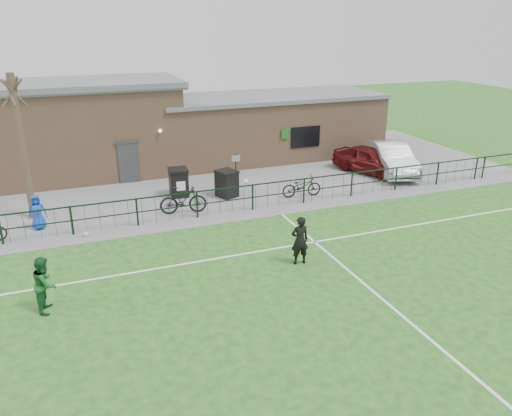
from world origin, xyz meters
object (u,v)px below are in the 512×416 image
object	(u,v)px
sign_post	(236,174)
spectator_child	(37,212)
ball_ground	(86,234)
bicycle_e	(302,186)
bare_tree	(23,149)
car_maroon	(370,160)
car_silver	(391,158)
bicycle_d	(183,200)
outfield_player	(45,284)
wheelie_bin_left	(179,183)
wheelie_bin_right	(227,184)

from	to	relation	value
sign_post	spectator_child	world-z (taller)	sign_post
ball_ground	bicycle_e	bearing A→B (deg)	6.81
bare_tree	car_maroon	distance (m)	17.14
car_silver	ball_ground	distance (m)	16.40
bare_tree	bicycle_d	distance (m)	6.76
sign_post	bare_tree	bearing A→B (deg)	178.95
car_silver	car_maroon	bearing A→B (deg)	178.70
bare_tree	sign_post	size ratio (longest dim) A/B	3.00
sign_post	bicycle_d	distance (m)	3.42
spectator_child	outfield_player	distance (m)	6.48
bicycle_e	ball_ground	xyz separation A→B (m)	(-9.84, -1.18, -0.42)
sign_post	outfield_player	distance (m)	11.43
bare_tree	sign_post	xyz separation A→B (m)	(9.03, -0.17, -1.98)
sign_post	bicycle_d	size ratio (longest dim) A/B	0.99
spectator_child	sign_post	bearing A→B (deg)	7.72
wheelie_bin_left	ball_ground	bearing A→B (deg)	-138.16
car_silver	bicycle_d	xyz separation A→B (m)	(-11.99, -1.97, -0.21)
wheelie_bin_left	outfield_player	world-z (taller)	outfield_player
bicycle_e	car_silver	bearing A→B (deg)	-68.41
bicycle_e	bare_tree	bearing A→B (deg)	87.15
wheelie_bin_left	sign_post	xyz separation A→B (m)	(2.63, -0.71, 0.38)
wheelie_bin_left	bicycle_e	bearing A→B (deg)	-17.83
wheelie_bin_left	car_maroon	size ratio (longest dim) A/B	0.29
wheelie_bin_left	outfield_player	distance (m)	10.23
bare_tree	bicycle_e	world-z (taller)	bare_tree
wheelie_bin_left	car_silver	world-z (taller)	car_silver
bare_tree	ball_ground	bearing A→B (deg)	-55.63
car_silver	outfield_player	bearing A→B (deg)	-138.84
bicycle_d	ball_ground	world-z (taller)	bicycle_d
wheelie_bin_left	sign_post	world-z (taller)	sign_post
wheelie_bin_left	ball_ground	size ratio (longest dim) A/B	6.12
car_maroon	car_silver	size ratio (longest dim) A/B	0.86
bicycle_e	ball_ground	distance (m)	9.92
car_maroon	bicycle_e	bearing A→B (deg)	-178.56
bicycle_d	ball_ground	size ratio (longest dim) A/B	9.92
bicycle_d	wheelie_bin_left	bearing A→B (deg)	0.52
wheelie_bin_left	wheelie_bin_right	xyz separation A→B (m)	(2.09, -0.93, -0.03)
sign_post	spectator_child	distance (m)	8.87
car_silver	outfield_player	distance (m)	19.21
spectator_child	car_silver	bearing A→B (deg)	4.67
bicycle_d	bicycle_e	distance (m)	5.72
outfield_player	spectator_child	bearing A→B (deg)	13.29
car_maroon	outfield_player	size ratio (longest dim) A/B	2.55
bicycle_d	outfield_player	xyz separation A→B (m)	(-5.45, -6.09, 0.21)
sign_post	car_maroon	bearing A→B (deg)	4.82
bicycle_e	spectator_child	distance (m)	11.54
wheelie_bin_right	outfield_player	size ratio (longest dim) A/B	0.71
bicycle_d	outfield_player	world-z (taller)	outfield_player
bicycle_e	ball_ground	size ratio (longest dim) A/B	9.40
car_silver	bicycle_d	bearing A→B (deg)	-154.30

